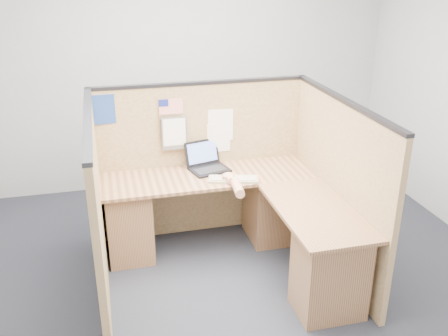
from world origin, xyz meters
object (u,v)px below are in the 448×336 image
object	(u,v)px
l_desk	(239,225)
keyboard	(233,179)
mouse	(229,179)
laptop	(208,162)

from	to	relation	value
l_desk	keyboard	bearing A→B (deg)	89.32
keyboard	mouse	xyz separation A→B (m)	(-0.04, -0.01, 0.01)
laptop	l_desk	bearing A→B (deg)	-89.50
laptop	keyboard	bearing A→B (deg)	-80.21
l_desk	keyboard	distance (m)	0.41
keyboard	mouse	world-z (taller)	mouse
laptop	mouse	xyz separation A→B (m)	(0.11, -0.34, -0.04)
l_desk	laptop	distance (m)	0.70
laptop	mouse	bearing A→B (deg)	-86.94
l_desk	mouse	size ratio (longest dim) A/B	16.16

